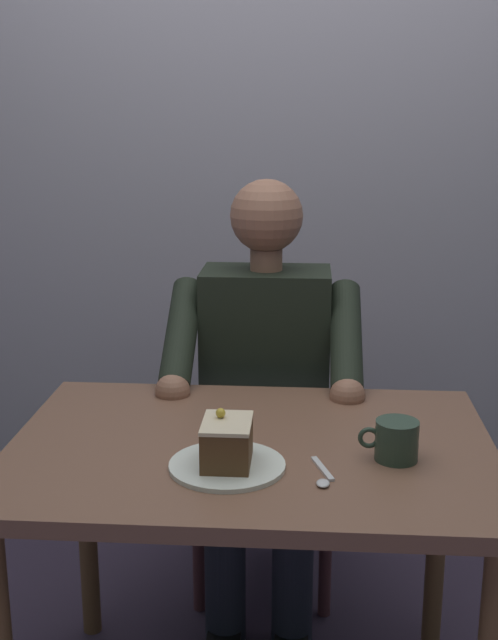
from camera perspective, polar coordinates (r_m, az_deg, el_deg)
The scene contains 8 objects.
cafe_rear_panel at distance 3.01m, azimuth 2.06°, elevation 16.22°, with size 6.40×0.12×3.00m, color #A8A5B3.
dining_table at distance 1.83m, azimuth 0.14°, elevation -11.02°, with size 1.05×0.75×0.71m.
chair at distance 2.52m, azimuth 1.26°, elevation -7.02°, with size 0.42×0.42×0.89m.
seated_person at distance 2.31m, azimuth 1.05°, elevation -5.16°, with size 0.53×0.58×1.23m.
dessert_plate at distance 1.68m, azimuth -1.53°, elevation -10.06°, with size 0.24×0.24×0.01m, color white.
cake_slice at distance 1.66m, azimuth -1.54°, elevation -8.47°, with size 0.10×0.13×0.11m.
coffee_cup at distance 1.73m, azimuth 10.17°, elevation -8.17°, with size 0.12×0.09×0.08m.
dessert_spoon at distance 1.64m, azimuth 5.14°, elevation -10.77°, with size 0.05×0.14×0.01m.
Camera 1 is at (-0.12, 1.65, 1.42)m, focal length 46.09 mm.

